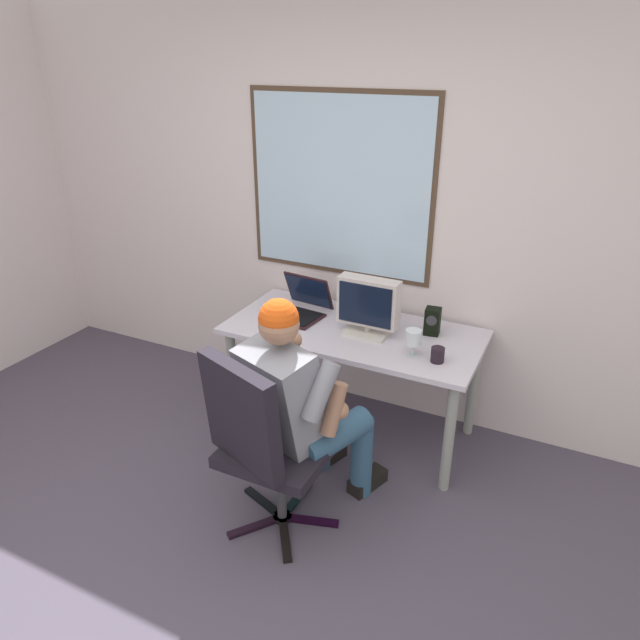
# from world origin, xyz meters

# --- Properties ---
(wall_rear) EXTENTS (5.50, 0.08, 2.60)m
(wall_rear) POSITION_xyz_m (-0.01, 2.14, 1.31)
(wall_rear) COLOR silver
(wall_rear) RESTS_ON ground
(desk) EXTENTS (1.54, 0.73, 0.72)m
(desk) POSITION_xyz_m (0.04, 1.72, 0.63)
(desk) COLOR gray
(desk) RESTS_ON ground
(office_chair) EXTENTS (0.61, 0.64, 1.02)m
(office_chair) POSITION_xyz_m (0.00, 0.71, 0.58)
(office_chair) COLOR black
(office_chair) RESTS_ON ground
(person_seated) EXTENTS (0.67, 0.85, 1.25)m
(person_seated) POSITION_xyz_m (0.08, 0.96, 0.66)
(person_seated) COLOR #305372
(person_seated) RESTS_ON ground
(crt_monitor) EXTENTS (0.36, 0.21, 0.35)m
(crt_monitor) POSITION_xyz_m (0.14, 1.71, 0.91)
(crt_monitor) COLOR beige
(crt_monitor) RESTS_ON desk
(laptop) EXTENTS (0.36, 0.38, 0.24)m
(laptop) POSITION_xyz_m (-0.35, 1.79, 0.78)
(laptop) COLOR black
(laptop) RESTS_ON desk
(wine_glass) EXTENTS (0.09, 0.09, 0.16)m
(wine_glass) POSITION_xyz_m (0.46, 1.56, 0.83)
(wine_glass) COLOR silver
(wine_glass) RESTS_ON desk
(desk_speaker) EXTENTS (0.10, 0.10, 0.16)m
(desk_speaker) POSITION_xyz_m (0.48, 1.87, 0.80)
(desk_speaker) COLOR black
(desk_speaker) RESTS_ON desk
(coffee_mug) EXTENTS (0.07, 0.07, 0.08)m
(coffee_mug) POSITION_xyz_m (0.61, 1.55, 0.76)
(coffee_mug) COLOR black
(coffee_mug) RESTS_ON desk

